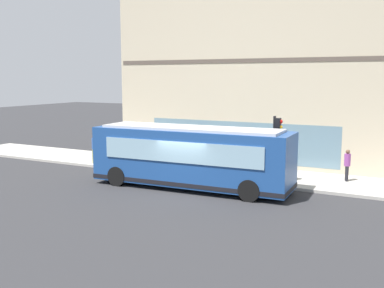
{
  "coord_description": "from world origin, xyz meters",
  "views": [
    {
      "loc": [
        -18.66,
        -9.92,
        5.46
      ],
      "look_at": [
        1.99,
        0.73,
        2.02
      ],
      "focal_mm": 42.11,
      "sensor_mm": 36.0,
      "label": 1
    }
  ],
  "objects_px": {
    "newspaper_vending_box": "(201,161)",
    "pedestrian_near_building_entrance": "(158,148)",
    "pedestrian_near_hydrant": "(94,146)",
    "traffic_light_near_corner": "(277,137)",
    "fire_hydrant": "(234,172)",
    "pedestrian_walking_along_curb": "(347,163)",
    "city_bus_nearside": "(191,157)"
  },
  "relations": [
    {
      "from": "newspaper_vending_box",
      "to": "city_bus_nearside",
      "type": "bearing_deg",
      "value": -161.08
    },
    {
      "from": "traffic_light_near_corner",
      "to": "newspaper_vending_box",
      "type": "relative_size",
      "value": 3.78
    },
    {
      "from": "city_bus_nearside",
      "to": "pedestrian_near_building_entrance",
      "type": "distance_m",
      "value": 5.72
    },
    {
      "from": "fire_hydrant",
      "to": "pedestrian_walking_along_curb",
      "type": "xyz_separation_m",
      "value": [
        2.13,
        -5.42,
        0.58
      ]
    },
    {
      "from": "city_bus_nearside",
      "to": "pedestrian_near_hydrant",
      "type": "distance_m",
      "value": 8.34
    },
    {
      "from": "traffic_light_near_corner",
      "to": "pedestrian_near_hydrant",
      "type": "bearing_deg",
      "value": 90.34
    },
    {
      "from": "pedestrian_near_hydrant",
      "to": "newspaper_vending_box",
      "type": "height_order",
      "value": "pedestrian_near_hydrant"
    },
    {
      "from": "city_bus_nearside",
      "to": "pedestrian_near_hydrant",
      "type": "xyz_separation_m",
      "value": [
        2.38,
        7.99,
        -0.34
      ]
    },
    {
      "from": "city_bus_nearside",
      "to": "traffic_light_near_corner",
      "type": "xyz_separation_m",
      "value": [
        2.45,
        -3.61,
        0.97
      ]
    },
    {
      "from": "pedestrian_near_hydrant",
      "to": "pedestrian_walking_along_curb",
      "type": "height_order",
      "value": "pedestrian_near_hydrant"
    },
    {
      "from": "pedestrian_walking_along_curb",
      "to": "city_bus_nearside",
      "type": "bearing_deg",
      "value": 123.5
    },
    {
      "from": "traffic_light_near_corner",
      "to": "city_bus_nearside",
      "type": "bearing_deg",
      "value": 124.16
    },
    {
      "from": "pedestrian_walking_along_curb",
      "to": "fire_hydrant",
      "type": "bearing_deg",
      "value": 111.43
    },
    {
      "from": "fire_hydrant",
      "to": "city_bus_nearside",
      "type": "bearing_deg",
      "value": 150.06
    },
    {
      "from": "pedestrian_near_building_entrance",
      "to": "pedestrian_near_hydrant",
      "type": "relative_size",
      "value": 0.99
    },
    {
      "from": "newspaper_vending_box",
      "to": "pedestrian_near_building_entrance",
      "type": "bearing_deg",
      "value": 90.22
    },
    {
      "from": "city_bus_nearside",
      "to": "pedestrian_walking_along_curb",
      "type": "relative_size",
      "value": 6.16
    },
    {
      "from": "city_bus_nearside",
      "to": "traffic_light_near_corner",
      "type": "height_order",
      "value": "traffic_light_near_corner"
    },
    {
      "from": "pedestrian_near_building_entrance",
      "to": "pedestrian_walking_along_curb",
      "type": "height_order",
      "value": "pedestrian_near_building_entrance"
    },
    {
      "from": "pedestrian_near_hydrant",
      "to": "fire_hydrant",
      "type": "bearing_deg",
      "value": -90.13
    },
    {
      "from": "city_bus_nearside",
      "to": "fire_hydrant",
      "type": "xyz_separation_m",
      "value": [
        2.36,
        -1.36,
        -1.04
      ]
    },
    {
      "from": "pedestrian_near_building_entrance",
      "to": "pedestrian_near_hydrant",
      "type": "xyz_separation_m",
      "value": [
        -1.45,
        3.75,
        0.01
      ]
    },
    {
      "from": "traffic_light_near_corner",
      "to": "pedestrian_walking_along_curb",
      "type": "distance_m",
      "value": 4.03
    },
    {
      "from": "pedestrian_near_building_entrance",
      "to": "pedestrian_walking_along_curb",
      "type": "xyz_separation_m",
      "value": [
        0.66,
        -11.02,
        -0.11
      ]
    },
    {
      "from": "fire_hydrant",
      "to": "pedestrian_near_hydrant",
      "type": "relative_size",
      "value": 0.4
    },
    {
      "from": "pedestrian_near_hydrant",
      "to": "pedestrian_near_building_entrance",
      "type": "bearing_deg",
      "value": -68.92
    },
    {
      "from": "pedestrian_near_hydrant",
      "to": "newspaper_vending_box",
      "type": "relative_size",
      "value": 2.03
    },
    {
      "from": "traffic_light_near_corner",
      "to": "pedestrian_walking_along_curb",
      "type": "relative_size",
      "value": 2.07
    },
    {
      "from": "traffic_light_near_corner",
      "to": "fire_hydrant",
      "type": "xyz_separation_m",
      "value": [
        -0.09,
        2.25,
        -2.01
      ]
    },
    {
      "from": "pedestrian_near_building_entrance",
      "to": "newspaper_vending_box",
      "type": "distance_m",
      "value": 2.99
    },
    {
      "from": "newspaper_vending_box",
      "to": "pedestrian_walking_along_curb",
      "type": "bearing_deg",
      "value": -85.42
    },
    {
      "from": "traffic_light_near_corner",
      "to": "pedestrian_near_hydrant",
      "type": "height_order",
      "value": "traffic_light_near_corner"
    }
  ]
}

